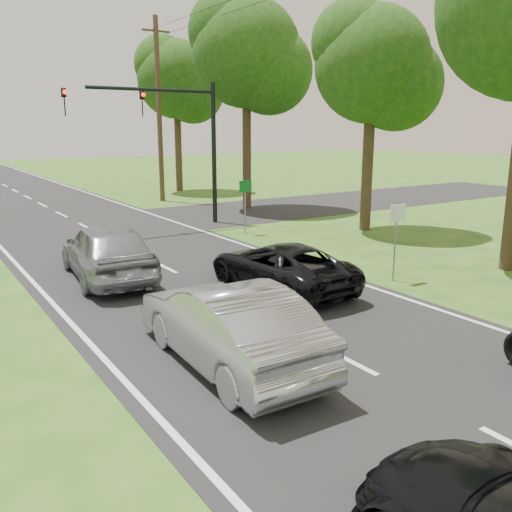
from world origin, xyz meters
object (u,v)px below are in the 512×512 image
at_px(dark_suv, 280,267).
at_px(sign_green, 245,194).
at_px(silver_suv, 107,250).
at_px(utility_pole_far, 159,110).
at_px(traffic_signal, 174,127).
at_px(sign_white, 397,224).
at_px(silver_sedan, 228,325).

bearing_deg(dark_suv, sign_green, -117.29).
xyz_separation_m(silver_suv, utility_pole_far, (8.04, 14.50, 4.26)).
xyz_separation_m(traffic_signal, sign_white, (1.36, -11.02, -2.54)).
relative_size(dark_suv, silver_suv, 0.94).
relative_size(silver_suv, traffic_signal, 0.75).
distance_m(utility_pole_far, sign_green, 11.63).
bearing_deg(traffic_signal, sign_white, -82.95).
distance_m(silver_sedan, utility_pole_far, 23.11).
distance_m(dark_suv, sign_white, 3.44).
bearing_deg(dark_suv, sign_white, 160.32).
bearing_deg(traffic_signal, silver_suv, -128.58).
distance_m(dark_suv, utility_pole_far, 19.11).
xyz_separation_m(dark_suv, silver_sedan, (-3.46, -3.21, 0.13)).
relative_size(traffic_signal, sign_white, 3.00).
height_order(silver_sedan, sign_green, sign_green).
bearing_deg(silver_suv, silver_sedan, 95.24).
xyz_separation_m(silver_sedan, sign_white, (6.60, 2.19, 0.83)).
relative_size(dark_suv, traffic_signal, 0.70).
distance_m(utility_pole_far, sign_white, 19.39).
bearing_deg(utility_pole_far, sign_white, -94.51).
bearing_deg(dark_suv, traffic_signal, -101.80).
relative_size(silver_suv, sign_white, 2.25).
distance_m(silver_sedan, silver_suv, 6.71).
bearing_deg(sign_green, traffic_signal, 117.38).
bearing_deg(silver_sedan, sign_green, -121.82).
height_order(silver_sedan, sign_white, sign_white).
bearing_deg(sign_green, dark_suv, -115.59).
distance_m(silver_suv, sign_green, 7.63).
xyz_separation_m(dark_suv, utility_pole_far, (4.64, 18.00, 4.45)).
bearing_deg(traffic_signal, silver_sedan, -111.65).
bearing_deg(utility_pole_far, sign_green, -96.73).
bearing_deg(traffic_signal, utility_pole_far, 70.32).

